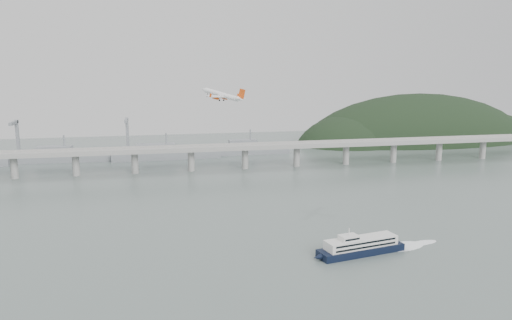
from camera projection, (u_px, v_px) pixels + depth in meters
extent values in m
plane|color=#576561|center=(277.00, 244.00, 269.82)|extent=(900.00, 900.00, 0.00)
cube|color=gray|center=(224.00, 148.00, 458.34)|extent=(800.00, 22.00, 2.20)
cube|color=gray|center=(225.00, 148.00, 447.87)|extent=(800.00, 0.60, 1.80)
cube|color=gray|center=(222.00, 144.00, 468.06)|extent=(800.00, 0.60, 1.80)
cylinder|color=gray|center=(14.00, 167.00, 423.98)|extent=(6.00, 6.00, 21.00)
cylinder|color=gray|center=(76.00, 165.00, 434.07)|extent=(6.00, 6.00, 21.00)
cylinder|color=gray|center=(135.00, 163.00, 444.16)|extent=(6.00, 6.00, 21.00)
cylinder|color=gray|center=(191.00, 161.00, 454.25)|extent=(6.00, 6.00, 21.00)
cylinder|color=gray|center=(245.00, 159.00, 464.34)|extent=(6.00, 6.00, 21.00)
cylinder|color=gray|center=(297.00, 157.00, 474.43)|extent=(6.00, 6.00, 21.00)
cylinder|color=gray|center=(346.00, 155.00, 484.52)|extent=(6.00, 6.00, 21.00)
cylinder|color=gray|center=(393.00, 153.00, 494.61)|extent=(6.00, 6.00, 21.00)
cylinder|color=gray|center=(439.00, 151.00, 504.70)|extent=(6.00, 6.00, 21.00)
cylinder|color=gray|center=(483.00, 149.00, 514.79)|extent=(6.00, 6.00, 21.00)
ellipsoid|color=black|center=(416.00, 154.00, 644.92)|extent=(320.00, 150.00, 156.00)
ellipsoid|color=black|center=(351.00, 153.00, 615.01)|extent=(140.00, 110.00, 96.00)
ellipsoid|color=black|center=(473.00, 155.00, 674.01)|extent=(220.00, 140.00, 120.00)
cube|color=slate|center=(65.00, 158.00, 498.36)|extent=(95.67, 20.15, 8.00)
cube|color=slate|center=(55.00, 150.00, 494.94)|extent=(33.90, 15.02, 8.00)
cylinder|color=slate|center=(64.00, 142.00, 495.36)|extent=(1.60, 1.60, 14.00)
cube|color=slate|center=(167.00, 155.00, 513.73)|extent=(110.55, 21.43, 8.00)
cube|color=slate|center=(156.00, 148.00, 510.01)|extent=(39.01, 16.73, 8.00)
cylinder|color=slate|center=(166.00, 140.00, 510.74)|extent=(1.60, 1.60, 14.00)
cube|color=slate|center=(250.00, 150.00, 541.51)|extent=(85.00, 13.60, 8.00)
cube|color=slate|center=(243.00, 143.00, 538.29)|extent=(29.75, 11.90, 8.00)
cylinder|color=slate|center=(250.00, 136.00, 538.51)|extent=(1.60, 1.60, 14.00)
cube|color=slate|center=(18.00, 139.00, 514.11)|extent=(3.00, 3.00, 40.00)
cube|color=slate|center=(14.00, 123.00, 501.12)|extent=(3.00, 28.00, 3.00)
cube|color=slate|center=(128.00, 136.00, 536.31)|extent=(3.00, 3.00, 40.00)
cube|color=slate|center=(126.00, 120.00, 523.32)|extent=(3.00, 28.00, 3.00)
cube|color=black|center=(361.00, 250.00, 255.71)|extent=(48.05, 19.93, 3.74)
cone|color=black|center=(318.00, 257.00, 246.08)|extent=(5.30, 4.56, 3.74)
cube|color=silver|center=(361.00, 242.00, 254.92)|extent=(40.34, 16.67, 4.68)
cube|color=black|center=(367.00, 243.00, 250.41)|extent=(34.92, 6.92, 0.94)
cube|color=black|center=(366.00, 247.00, 250.83)|extent=(34.92, 6.92, 0.94)
cube|color=black|center=(356.00, 237.00, 258.96)|extent=(34.92, 6.92, 0.94)
cube|color=black|center=(356.00, 241.00, 259.38)|extent=(34.92, 6.92, 0.94)
cube|color=silver|center=(349.00, 238.00, 251.40)|extent=(10.43, 8.21, 2.43)
cube|color=black|center=(353.00, 240.00, 248.39)|extent=(8.28, 1.71, 0.94)
cylinder|color=silver|center=(349.00, 232.00, 250.84)|extent=(0.55, 0.55, 3.74)
ellipsoid|color=white|center=(402.00, 246.00, 266.03)|extent=(29.01, 18.36, 0.19)
ellipsoid|color=white|center=(421.00, 243.00, 271.03)|extent=(21.12, 10.46, 0.19)
cylinder|color=white|center=(221.00, 95.00, 330.67)|extent=(20.61, 21.50, 8.63)
cone|color=white|center=(204.00, 89.00, 337.70)|extent=(5.47, 5.47, 4.10)
cone|color=white|center=(241.00, 99.00, 323.31)|extent=(6.19, 6.02, 4.29)
cube|color=white|center=(222.00, 96.00, 330.46)|extent=(25.11, 26.51, 2.90)
cube|color=white|center=(240.00, 98.00, 323.59)|extent=(9.84, 10.28, 1.41)
cube|color=#D4460E|center=(242.00, 94.00, 322.40)|extent=(4.33, 3.71, 6.83)
cylinder|color=#D4460E|center=(225.00, 98.00, 335.82)|extent=(4.53, 4.59, 2.93)
cylinder|color=black|center=(222.00, 97.00, 336.75)|extent=(2.04, 1.95, 2.18)
cube|color=white|center=(225.00, 96.00, 335.60)|extent=(2.03, 1.87, 1.59)
cylinder|color=#D4460E|center=(216.00, 98.00, 327.06)|extent=(4.53, 4.59, 2.93)
cylinder|color=black|center=(213.00, 97.00, 327.98)|extent=(2.04, 1.95, 2.18)
cube|color=white|center=(216.00, 96.00, 326.83)|extent=(2.03, 1.87, 1.59)
cylinder|color=black|center=(224.00, 99.00, 332.95)|extent=(0.88, 0.70, 2.29)
cylinder|color=black|center=(224.00, 100.00, 333.20)|extent=(1.18, 1.08, 1.24)
cylinder|color=black|center=(220.00, 99.00, 328.80)|extent=(0.88, 0.70, 2.29)
cylinder|color=black|center=(219.00, 100.00, 329.05)|extent=(1.18, 1.08, 1.24)
cylinder|color=black|center=(207.00, 95.00, 336.59)|extent=(0.88, 0.70, 2.29)
cylinder|color=black|center=(207.00, 96.00, 336.84)|extent=(1.18, 1.08, 1.24)
cube|color=#D4460E|center=(238.00, 95.00, 342.86)|extent=(1.60, 1.38, 2.51)
cube|color=#D4460E|center=(211.00, 95.00, 315.76)|extent=(1.60, 1.38, 2.51)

